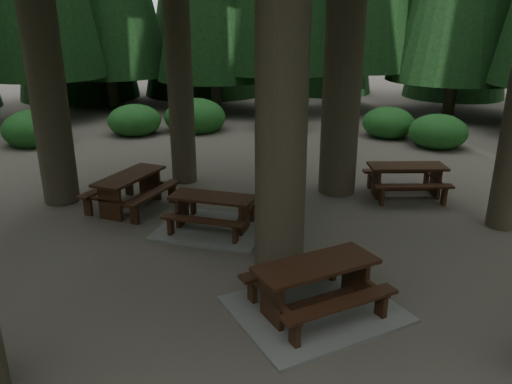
{
  "coord_description": "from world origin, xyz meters",
  "views": [
    {
      "loc": [
        0.41,
        -7.58,
        4.13
      ],
      "look_at": [
        0.4,
        0.99,
        1.1
      ],
      "focal_mm": 35.0,
      "sensor_mm": 36.0,
      "label": 1
    }
  ],
  "objects_px": {
    "picnic_table_b": "(130,186)",
    "picnic_table_a": "(315,295)",
    "picnic_table_d": "(406,176)",
    "picnic_table_c": "(213,218)"
  },
  "relations": [
    {
      "from": "picnic_table_b",
      "to": "picnic_table_a",
      "type": "bearing_deg",
      "value": -115.75
    },
    {
      "from": "picnic_table_d",
      "to": "picnic_table_a",
      "type": "bearing_deg",
      "value": -119.73
    },
    {
      "from": "picnic_table_b",
      "to": "picnic_table_d",
      "type": "bearing_deg",
      "value": -59.85
    },
    {
      "from": "picnic_table_a",
      "to": "picnic_table_b",
      "type": "xyz_separation_m",
      "value": [
        -3.69,
        4.18,
        0.26
      ]
    },
    {
      "from": "picnic_table_b",
      "to": "picnic_table_c",
      "type": "bearing_deg",
      "value": -98.74
    },
    {
      "from": "picnic_table_b",
      "to": "picnic_table_c",
      "type": "xyz_separation_m",
      "value": [
        1.94,
        -1.19,
        -0.29
      ]
    },
    {
      "from": "picnic_table_c",
      "to": "picnic_table_b",
      "type": "bearing_deg",
      "value": 164.73
    },
    {
      "from": "picnic_table_a",
      "to": "picnic_table_d",
      "type": "xyz_separation_m",
      "value": [
        2.73,
        5.01,
        0.25
      ]
    },
    {
      "from": "picnic_table_c",
      "to": "picnic_table_d",
      "type": "relative_size",
      "value": 1.4
    },
    {
      "from": "picnic_table_c",
      "to": "picnic_table_d",
      "type": "distance_m",
      "value": 4.92
    }
  ]
}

